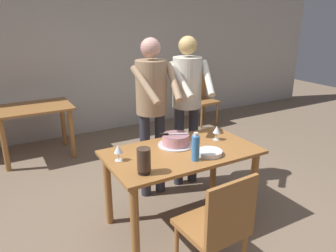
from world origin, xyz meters
name	(u,v)px	position (x,y,z in m)	size (l,w,h in m)	color
ground_plane	(181,220)	(0.00, 0.00, 0.00)	(14.00, 14.00, 0.00)	#7A6651
back_wall	(85,52)	(0.00, 3.00, 1.35)	(10.00, 0.12, 2.70)	#BCB7AD
main_dining_table	(182,163)	(0.00, 0.00, 0.62)	(1.39, 0.78, 0.75)	#9E6633
cake_on_platter	(176,140)	(0.02, 0.14, 0.80)	(0.34, 0.34, 0.11)	silver
cake_knife	(168,134)	(-0.05, 0.16, 0.87)	(0.26, 0.12, 0.02)	silver
plate_stack	(210,153)	(0.17, -0.20, 0.77)	(0.22, 0.22, 0.04)	white
wine_glass_near	(217,130)	(0.44, 0.07, 0.85)	(0.08, 0.08, 0.14)	silver
wine_glass_far	(118,149)	(-0.58, 0.08, 0.85)	(0.08, 0.08, 0.14)	silver
water_bottle	(196,148)	(-0.01, -0.23, 0.86)	(0.07, 0.07, 0.25)	#387AC6
hurricane_lamp	(144,161)	(-0.49, -0.23, 0.86)	(0.11, 0.11, 0.21)	black
person_cutting_cake	(152,102)	(0.00, 0.60, 1.08)	(0.47, 0.55, 1.72)	#2D2D38
person_standing_beside	(187,96)	(0.45, 0.63, 1.08)	(0.46, 0.57, 1.72)	#2D2D38
chair_near_side	(218,225)	(-0.16, -0.77, 0.49)	(0.46, 0.46, 0.90)	#9E6633
background_table	(34,118)	(-0.97, 2.30, 0.58)	(1.00, 0.70, 0.74)	#9E6633
background_chair_0	(201,97)	(1.92, 2.44, 0.49)	(0.47, 0.47, 0.90)	#9E6633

